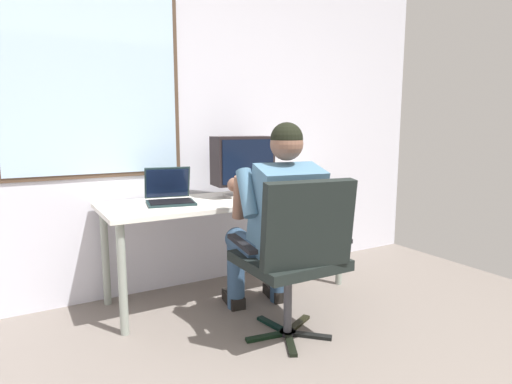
{
  "coord_description": "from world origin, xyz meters",
  "views": [
    {
      "loc": [
        -1.09,
        -0.51,
        1.24
      ],
      "look_at": [
        0.26,
        1.85,
        0.82
      ],
      "focal_mm": 30.0,
      "sensor_mm": 36.0,
      "label": 1
    }
  ],
  "objects_px": {
    "desk_speaker": "(287,180)",
    "office_chair": "(297,249)",
    "crt_monitor": "(243,162)",
    "person_seated": "(277,221)",
    "wine_glass": "(316,183)",
    "laptop": "(169,193)",
    "desk": "(229,209)",
    "cd_case": "(295,194)"
  },
  "relations": [
    {
      "from": "crt_monitor",
      "to": "desk",
      "type": "bearing_deg",
      "value": -164.9
    },
    {
      "from": "office_chair",
      "to": "crt_monitor",
      "type": "relative_size",
      "value": 2.14
    },
    {
      "from": "person_seated",
      "to": "cd_case",
      "type": "bearing_deg",
      "value": 45.09
    },
    {
      "from": "wine_glass",
      "to": "desk_speaker",
      "type": "xyz_separation_m",
      "value": [
        -0.09,
        0.26,
        0.0
      ]
    },
    {
      "from": "desk",
      "to": "office_chair",
      "type": "bearing_deg",
      "value": -90.04
    },
    {
      "from": "desk",
      "to": "person_seated",
      "type": "xyz_separation_m",
      "value": [
        0.04,
        -0.58,
        0.02
      ]
    },
    {
      "from": "office_chair",
      "to": "cd_case",
      "type": "bearing_deg",
      "value": 55.64
    },
    {
      "from": "wine_glass",
      "to": "desk_speaker",
      "type": "bearing_deg",
      "value": 108.85
    },
    {
      "from": "laptop",
      "to": "wine_glass",
      "type": "distance_m",
      "value": 1.11
    },
    {
      "from": "desk",
      "to": "crt_monitor",
      "type": "relative_size",
      "value": 3.98
    },
    {
      "from": "cd_case",
      "to": "person_seated",
      "type": "bearing_deg",
      "value": -134.91
    },
    {
      "from": "laptop",
      "to": "wine_glass",
      "type": "height_order",
      "value": "laptop"
    },
    {
      "from": "desk_speaker",
      "to": "cd_case",
      "type": "xyz_separation_m",
      "value": [
        -0.07,
        -0.22,
        -0.08
      ]
    },
    {
      "from": "crt_monitor",
      "to": "desk_speaker",
      "type": "bearing_deg",
      "value": 9.73
    },
    {
      "from": "desk_speaker",
      "to": "desk",
      "type": "bearing_deg",
      "value": -169.04
    },
    {
      "from": "person_seated",
      "to": "crt_monitor",
      "type": "distance_m",
      "value": 0.7
    },
    {
      "from": "office_chair",
      "to": "crt_monitor",
      "type": "height_order",
      "value": "crt_monitor"
    },
    {
      "from": "cd_case",
      "to": "desk",
      "type": "bearing_deg",
      "value": 167.47
    },
    {
      "from": "office_chair",
      "to": "desk_speaker",
      "type": "height_order",
      "value": "office_chair"
    },
    {
      "from": "desk_speaker",
      "to": "cd_case",
      "type": "distance_m",
      "value": 0.25
    },
    {
      "from": "laptop",
      "to": "office_chair",
      "type": "bearing_deg",
      "value": -65.29
    },
    {
      "from": "desk",
      "to": "person_seated",
      "type": "bearing_deg",
      "value": -86.52
    },
    {
      "from": "office_chair",
      "to": "desk_speaker",
      "type": "relative_size",
      "value": 5.56
    },
    {
      "from": "wine_glass",
      "to": "desk_speaker",
      "type": "height_order",
      "value": "desk_speaker"
    },
    {
      "from": "person_seated",
      "to": "desk_speaker",
      "type": "height_order",
      "value": "person_seated"
    },
    {
      "from": "desk",
      "to": "laptop",
      "type": "height_order",
      "value": "laptop"
    },
    {
      "from": "desk_speaker",
      "to": "cd_case",
      "type": "bearing_deg",
      "value": -107.75
    },
    {
      "from": "person_seated",
      "to": "desk",
      "type": "bearing_deg",
      "value": 93.48
    },
    {
      "from": "person_seated",
      "to": "cd_case",
      "type": "distance_m",
      "value": 0.67
    },
    {
      "from": "desk",
      "to": "desk_speaker",
      "type": "bearing_deg",
      "value": 10.96
    },
    {
      "from": "wine_glass",
      "to": "desk_speaker",
      "type": "relative_size",
      "value": 0.73
    },
    {
      "from": "person_seated",
      "to": "wine_glass",
      "type": "bearing_deg",
      "value": 34.32
    },
    {
      "from": "office_chair",
      "to": "desk",
      "type": "bearing_deg",
      "value": 89.96
    },
    {
      "from": "person_seated",
      "to": "laptop",
      "type": "relative_size",
      "value": 3.32
    },
    {
      "from": "desk",
      "to": "crt_monitor",
      "type": "xyz_separation_m",
      "value": [
        0.13,
        0.03,
        0.34
      ]
    },
    {
      "from": "laptop",
      "to": "wine_glass",
      "type": "bearing_deg",
      "value": -11.47
    },
    {
      "from": "desk_speaker",
      "to": "office_chair",
      "type": "bearing_deg",
      "value": -120.93
    },
    {
      "from": "desk",
      "to": "person_seated",
      "type": "distance_m",
      "value": 0.58
    },
    {
      "from": "person_seated",
      "to": "cd_case",
      "type": "height_order",
      "value": "person_seated"
    },
    {
      "from": "crt_monitor",
      "to": "laptop",
      "type": "bearing_deg",
      "value": 176.49
    },
    {
      "from": "wine_glass",
      "to": "cd_case",
      "type": "height_order",
      "value": "wine_glass"
    },
    {
      "from": "wine_glass",
      "to": "cd_case",
      "type": "relative_size",
      "value": 0.88
    }
  ]
}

